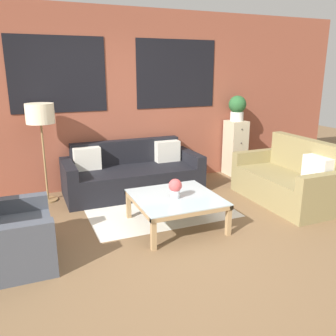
# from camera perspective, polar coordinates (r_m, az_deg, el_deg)

# --- Properties ---
(ground_plane) EXTENTS (16.00, 16.00, 0.00)m
(ground_plane) POSITION_cam_1_polar(r_m,az_deg,el_deg) (4.01, 2.72, -12.43)
(ground_plane) COLOR brown
(wall_back_brick) EXTENTS (8.40, 0.09, 2.80)m
(wall_back_brick) POSITION_cam_1_polar(r_m,az_deg,el_deg) (5.85, -7.52, 10.83)
(wall_back_brick) COLOR brown
(wall_back_brick) RESTS_ON ground_plane
(rug) EXTENTS (1.94, 1.46, 0.00)m
(rug) POSITION_cam_1_polar(r_m,az_deg,el_deg) (5.02, -1.72, -6.39)
(rug) COLOR silver
(rug) RESTS_ON ground_plane
(couch_dark) EXTENTS (2.10, 0.88, 0.78)m
(couch_dark) POSITION_cam_1_polar(r_m,az_deg,el_deg) (5.60, -5.74, -1.12)
(couch_dark) COLOR black
(couch_dark) RESTS_ON ground_plane
(settee_vintage) EXTENTS (0.80, 1.56, 0.92)m
(settee_vintage) POSITION_cam_1_polar(r_m,az_deg,el_deg) (5.44, 18.68, -2.05)
(settee_vintage) COLOR olive
(settee_vintage) RESTS_ON ground_plane
(armchair_corner) EXTENTS (0.80, 0.91, 0.84)m
(armchair_corner) POSITION_cam_1_polar(r_m,az_deg,el_deg) (3.91, -24.54, -10.21)
(armchair_corner) COLOR #474C56
(armchair_corner) RESTS_ON ground_plane
(coffee_table) EXTENTS (1.01, 1.01, 0.39)m
(coffee_table) POSITION_cam_1_polar(r_m,az_deg,el_deg) (4.35, 1.26, -5.21)
(coffee_table) COLOR silver
(coffee_table) RESTS_ON ground_plane
(floor_lamp) EXTENTS (0.39, 0.39, 1.43)m
(floor_lamp) POSITION_cam_1_polar(r_m,az_deg,el_deg) (5.30, -19.80, 7.61)
(floor_lamp) COLOR olive
(floor_lamp) RESTS_ON ground_plane
(drawer_cabinet) EXTENTS (0.32, 0.38, 0.99)m
(drawer_cabinet) POSITION_cam_1_polar(r_m,az_deg,el_deg) (6.60, 10.72, 3.19)
(drawer_cabinet) COLOR #C6B793
(drawer_cabinet) RESTS_ON ground_plane
(potted_plant) EXTENTS (0.31, 0.31, 0.44)m
(potted_plant) POSITION_cam_1_polar(r_m,az_deg,el_deg) (6.48, 11.05, 9.56)
(potted_plant) COLOR silver
(potted_plant) RESTS_ON drawer_cabinet
(flower_vase) EXTENTS (0.16, 0.16, 0.24)m
(flower_vase) POSITION_cam_1_polar(r_m,az_deg,el_deg) (4.23, 1.17, -3.13)
(flower_vase) COLOR silver
(flower_vase) RESTS_ON coffee_table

